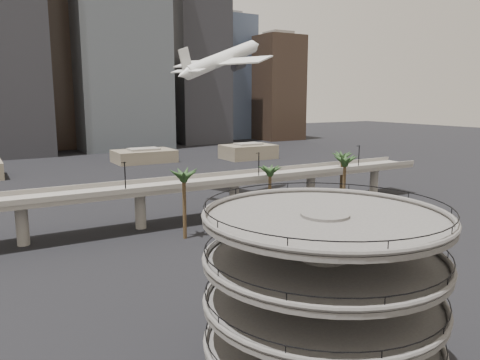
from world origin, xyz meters
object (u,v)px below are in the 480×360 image
overpass (190,188)px  car_a (333,263)px  car_b (320,260)px  car_c (411,251)px  airborne_jet (222,60)px  parking_ramp (323,281)px

overpass → car_a: size_ratio=29.34×
car_a → car_b: (-1.13, 1.79, 0.06)m
overpass → car_c: bearing=-59.2°
airborne_jet → car_b: bearing=-121.9°
car_a → car_b: bearing=40.4°
overpass → car_c: 46.13m
overpass → car_c: overpass is taller
parking_ramp → car_c: 42.37m
car_a → car_b: 2.12m
parking_ramp → overpass: bearing=77.6°
airborne_jet → car_a: 64.57m
car_b → parking_ramp: bearing=145.3°
car_c → parking_ramp: bearing=116.0°
airborne_jet → car_a: size_ratio=6.95×
car_b → car_c: (16.54, -4.00, -0.13)m
overpass → car_b: bearing=-79.1°
car_a → car_c: bearing=-89.9°
overpass → airborne_jet: size_ratio=4.22×
parking_ramp → car_a: bearing=46.4°
overpass → airborne_jet: (16.85, 16.48, 28.46)m
parking_ramp → car_b: parking_ramp is taller
overpass → car_b: overpass is taller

